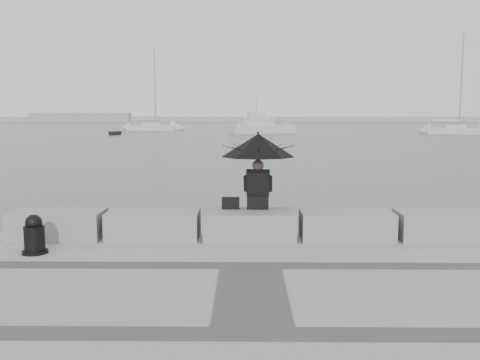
{
  "coord_description": "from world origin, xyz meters",
  "views": [
    {
      "loc": [
        -0.07,
        -9.7,
        2.71
      ],
      "look_at": [
        -0.21,
        3.0,
        1.12
      ],
      "focal_mm": 40.0,
      "sensor_mm": 36.0,
      "label": 1
    }
  ],
  "objects_px": {
    "sailboat_right": "(455,130)",
    "motor_cruiser": "(262,127)",
    "seated_person": "(258,152)",
    "sailboat_left": "(153,127)",
    "dinghy": "(114,132)",
    "mooring_bollard": "(34,237)"
  },
  "relations": [
    {
      "from": "mooring_bollard",
      "to": "dinghy",
      "type": "relative_size",
      "value": 0.19
    },
    {
      "from": "motor_cruiser",
      "to": "dinghy",
      "type": "xyz_separation_m",
      "value": [
        -18.95,
        -5.02,
        -0.61
      ]
    },
    {
      "from": "dinghy",
      "to": "motor_cruiser",
      "type": "bearing_deg",
      "value": 24.29
    },
    {
      "from": "sailboat_left",
      "to": "motor_cruiser",
      "type": "height_order",
      "value": "sailboat_left"
    },
    {
      "from": "sailboat_right",
      "to": "motor_cruiser",
      "type": "height_order",
      "value": "sailboat_right"
    },
    {
      "from": "seated_person",
      "to": "sailboat_left",
      "type": "relative_size",
      "value": 0.11
    },
    {
      "from": "seated_person",
      "to": "dinghy",
      "type": "distance_m",
      "value": 60.6
    },
    {
      "from": "seated_person",
      "to": "sailboat_left",
      "type": "xyz_separation_m",
      "value": [
        -14.95,
        75.12,
        -1.51
      ]
    },
    {
      "from": "mooring_bollard",
      "to": "motor_cruiser",
      "type": "bearing_deg",
      "value": 85.05
    },
    {
      "from": "seated_person",
      "to": "sailboat_right",
      "type": "distance_m",
      "value": 65.78
    },
    {
      "from": "sailboat_left",
      "to": "mooring_bollard",
      "type": "bearing_deg",
      "value": -72.26
    },
    {
      "from": "mooring_bollard",
      "to": "seated_person",
      "type": "bearing_deg",
      "value": 20.86
    },
    {
      "from": "sailboat_right",
      "to": "motor_cruiser",
      "type": "xyz_separation_m",
      "value": [
        -24.87,
        3.17,
        0.36
      ]
    },
    {
      "from": "seated_person",
      "to": "motor_cruiser",
      "type": "relative_size",
      "value": 0.15
    },
    {
      "from": "mooring_bollard",
      "to": "sailboat_right",
      "type": "relative_size",
      "value": 0.05
    },
    {
      "from": "dinghy",
      "to": "sailboat_left",
      "type": "bearing_deg",
      "value": 92.84
    },
    {
      "from": "sailboat_left",
      "to": "dinghy",
      "type": "xyz_separation_m",
      "value": [
        -1.96,
        -16.96,
        -0.24
      ]
    },
    {
      "from": "mooring_bollard",
      "to": "sailboat_right",
      "type": "height_order",
      "value": "sailboat_right"
    },
    {
      "from": "sailboat_left",
      "to": "seated_person",
      "type": "bearing_deg",
      "value": -69.48
    },
    {
      "from": "seated_person",
      "to": "dinghy",
      "type": "xyz_separation_m",
      "value": [
        -16.91,
        58.16,
        -1.75
      ]
    },
    {
      "from": "sailboat_left",
      "to": "motor_cruiser",
      "type": "bearing_deg",
      "value": -25.84
    },
    {
      "from": "motor_cruiser",
      "to": "dinghy",
      "type": "distance_m",
      "value": 19.61
    }
  ]
}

